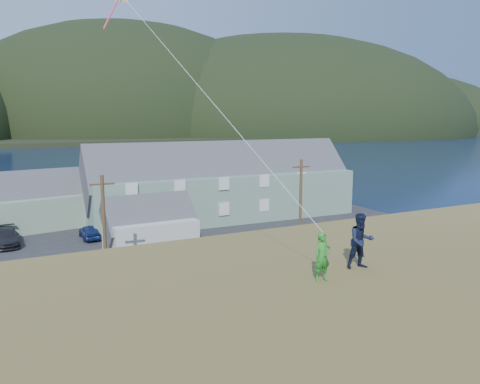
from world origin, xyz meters
name	(u,v)px	position (x,y,z in m)	size (l,w,h in m)	color
ground	(121,302)	(0.00, 0.00, 0.00)	(900.00, 900.00, 0.00)	#0A1638
grass_strip	(128,312)	(0.00, -2.00, 0.05)	(110.00, 8.00, 0.10)	#4C3D19
waterfront_lot	(82,241)	(0.00, 17.00, 0.06)	(72.00, 36.00, 0.12)	#28282B
wharf	(10,203)	(-6.00, 40.00, 0.45)	(26.00, 14.00, 0.90)	gray
far_shore	(14,133)	(0.00, 330.00, 1.00)	(900.00, 320.00, 2.00)	black
far_hills	(78,133)	(35.59, 279.38, 2.00)	(760.00, 265.00, 143.00)	black
lodge	(224,183)	(16.78, 20.26, 4.28)	(31.78, 9.56, 11.11)	slate
shed_white	(150,226)	(4.96, 10.24, 2.42)	(8.04, 5.52, 6.27)	silver
shed_palegreen_far	(42,201)	(-2.88, 24.99, 2.93)	(12.35, 8.36, 7.68)	gray
utility_poles	(88,234)	(-1.59, 1.50, 4.45)	(33.12, 0.24, 9.23)	#47331E
kite_flyer_green	(322,257)	(2.04, -18.82, 7.93)	(0.53, 0.35, 1.46)	#238226
kite_flyer_navy	(361,241)	(3.84, -18.42, 8.09)	(0.87, 0.67, 1.78)	#121932
kite_rig	(123,0)	(-1.61, -10.64, 16.43)	(2.45, 4.50, 12.31)	#F8E6BD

